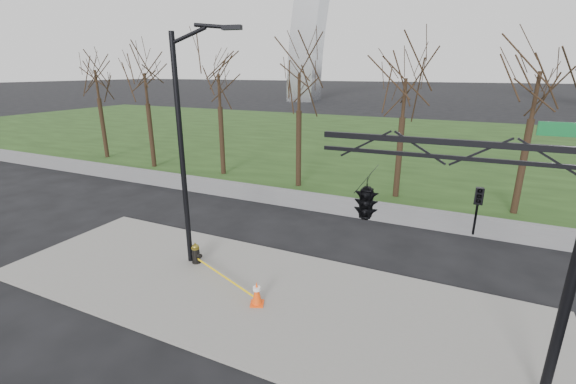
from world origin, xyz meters
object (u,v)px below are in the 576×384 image
at_px(traffic_cone, 257,293).
at_px(street_light, 187,137).
at_px(fire_hydrant, 196,254).
at_px(traffic_signal_mast, 402,202).

xyz_separation_m(traffic_cone, street_light, (-3.40, 1.45, 4.21)).
bearing_deg(traffic_cone, street_light, 156.89).
distance_m(fire_hydrant, street_light, 4.24).
relative_size(traffic_cone, traffic_signal_mast, 0.13).
height_order(fire_hydrant, traffic_cone, fire_hydrant).
bearing_deg(traffic_signal_mast, fire_hydrant, 162.91).
relative_size(traffic_cone, street_light, 0.09).
xyz_separation_m(street_light, traffic_signal_mast, (7.42, -2.08, -0.55)).
xyz_separation_m(traffic_cone, traffic_signal_mast, (4.02, -0.63, 3.67)).
height_order(fire_hydrant, street_light, street_light).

